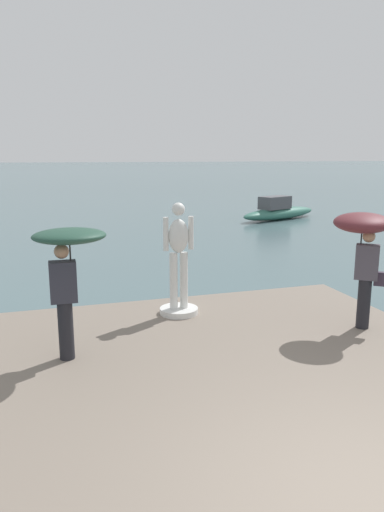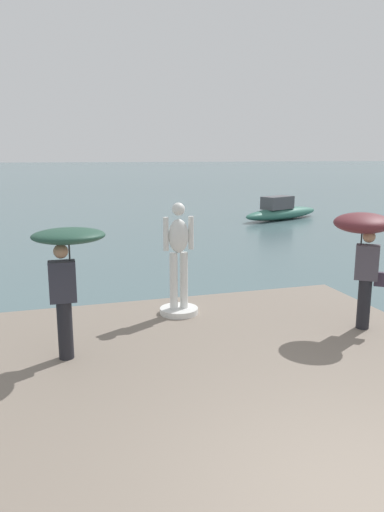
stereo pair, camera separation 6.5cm
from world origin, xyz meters
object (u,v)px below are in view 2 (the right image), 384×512
onlooker_right (364,238)px  boat_leftward (281,211)px  onlooker_left (67,255)px  statue_white_figure (179,268)px

onlooker_right → boat_leftward: onlooker_right is taller
onlooker_left → statue_white_figure: bearing=35.6°
statue_white_figure → onlooker_right: statue_white_figure is taller
onlooker_right → boat_leftward: 17.58m
statue_white_figure → boat_leftward: (9.60, 14.52, -0.86)m
onlooker_left → boat_leftward: onlooker_left is taller
statue_white_figure → onlooker_right: bearing=-29.9°
statue_white_figure → boat_leftward: 17.43m
statue_white_figure → boat_leftward: size_ratio=0.39×
onlooker_right → onlooker_left: bearing=178.3°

